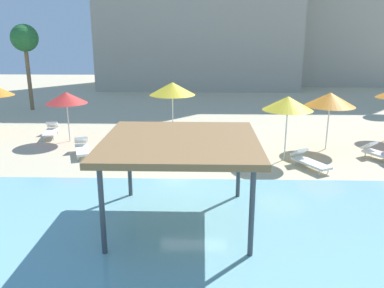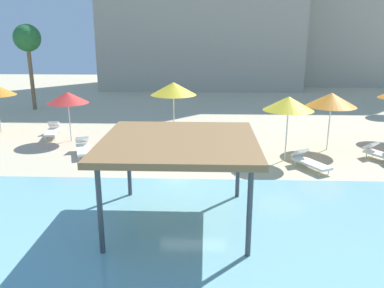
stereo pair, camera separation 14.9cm
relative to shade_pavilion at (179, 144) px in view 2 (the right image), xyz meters
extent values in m
plane|color=beige|center=(0.31, 1.96, -2.42)|extent=(80.00, 80.00, 0.00)
cylinder|color=#42474C|center=(-1.86, 1.86, -1.22)|extent=(0.14, 0.14, 2.40)
cylinder|color=#42474C|center=(1.86, 1.86, -1.22)|extent=(0.14, 0.14, 2.40)
cylinder|color=#42474C|center=(-1.86, -1.86, -1.22)|extent=(0.14, 0.14, 2.40)
cylinder|color=#42474C|center=(1.86, -1.86, -1.22)|extent=(0.14, 0.14, 2.40)
cube|color=olive|center=(0.00, 0.00, 0.07)|extent=(4.41, 4.41, 0.18)
cylinder|color=silver|center=(6.64, 7.80, -1.36)|extent=(0.06, 0.06, 2.12)
cone|color=orange|center=(6.64, 7.80, 0.02)|extent=(2.35, 2.35, 0.65)
cylinder|color=silver|center=(4.29, 6.05, -1.29)|extent=(0.06, 0.06, 2.26)
cone|color=yellow|center=(4.29, 6.05, 0.13)|extent=(2.17, 2.17, 0.60)
cylinder|color=silver|center=(-6.32, 8.87, -1.42)|extent=(0.06, 0.06, 2.00)
cone|color=red|center=(-6.32, 8.87, -0.13)|extent=(2.12, 2.12, 0.58)
cylinder|color=silver|center=(-0.99, 9.94, -1.28)|extent=(0.06, 0.06, 2.29)
cone|color=yellow|center=(-0.99, 9.94, 0.20)|extent=(2.44, 2.44, 0.67)
cylinder|color=white|center=(-7.24, 8.99, -2.31)|extent=(0.05, 0.05, 0.22)
cylinder|color=white|center=(-7.71, 8.89, -2.31)|extent=(0.05, 0.05, 0.22)
cylinder|color=white|center=(-7.53, 10.40, -2.31)|extent=(0.05, 0.05, 0.22)
cylinder|color=white|center=(-8.00, 10.30, -2.31)|extent=(0.05, 0.05, 0.22)
cube|color=white|center=(-7.62, 9.64, -2.15)|extent=(0.95, 1.88, 0.10)
cube|color=white|center=(-7.77, 10.37, -1.88)|extent=(0.69, 0.62, 0.40)
cylinder|color=white|center=(-4.44, 5.83, -2.31)|extent=(0.05, 0.05, 0.22)
cylinder|color=white|center=(-4.89, 5.67, -2.31)|extent=(0.05, 0.05, 0.22)
cylinder|color=white|center=(-4.93, 7.18, -2.31)|extent=(0.05, 0.05, 0.22)
cylinder|color=white|center=(-5.38, 7.02, -2.31)|extent=(0.05, 0.05, 0.22)
cube|color=white|center=(-4.91, 6.43, -2.15)|extent=(1.18, 1.90, 0.10)
cube|color=white|center=(-5.17, 7.12, -1.88)|extent=(0.74, 0.68, 0.40)
cylinder|color=white|center=(8.45, 6.76, -2.31)|extent=(0.05, 0.05, 0.22)
cylinder|color=white|center=(8.04, 6.51, -2.31)|extent=(0.05, 0.05, 0.22)
cube|color=white|center=(8.24, 6.65, -1.88)|extent=(0.78, 0.75, 0.40)
cylinder|color=white|center=(5.70, 4.31, -2.31)|extent=(0.05, 0.05, 0.22)
cylinder|color=white|center=(5.28, 4.08, -2.31)|extent=(0.05, 0.05, 0.22)
cylinder|color=white|center=(5.01, 5.57, -2.31)|extent=(0.05, 0.05, 0.22)
cylinder|color=white|center=(4.59, 5.34, -2.31)|extent=(0.05, 0.05, 0.22)
cube|color=white|center=(5.14, 4.82, -2.15)|extent=(1.40, 1.87, 0.10)
cube|color=white|center=(4.78, 5.47, -1.88)|extent=(0.77, 0.74, 0.40)
cylinder|color=brown|center=(-11.93, 17.40, -0.04)|extent=(0.28, 0.28, 4.76)
sphere|color=#286B33|center=(-11.93, 17.40, 2.69)|extent=(1.90, 1.90, 1.90)
camera|label=1|loc=(0.63, -10.67, 3.07)|focal=36.58mm
camera|label=2|loc=(0.78, -10.67, 3.07)|focal=36.58mm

